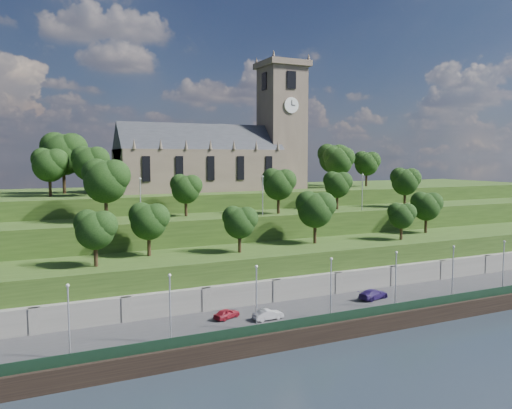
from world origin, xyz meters
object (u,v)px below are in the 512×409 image
church (223,152)px  car_middle (268,314)px  car_left (227,314)px  car_right (373,294)px

church → car_middle: bearing=-103.8°
church → car_middle: size_ratio=10.27×
church → car_left: bearing=-110.6°
car_left → car_middle: (4.40, -2.48, 0.02)m
car_middle → car_right: 17.17m
car_right → church: bearing=-2.6°
car_middle → car_right: bearing=-87.9°
church → car_right: church is taller
car_middle → car_right: (17.08, 1.77, 0.07)m
car_left → car_right: (21.47, -0.71, 0.08)m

